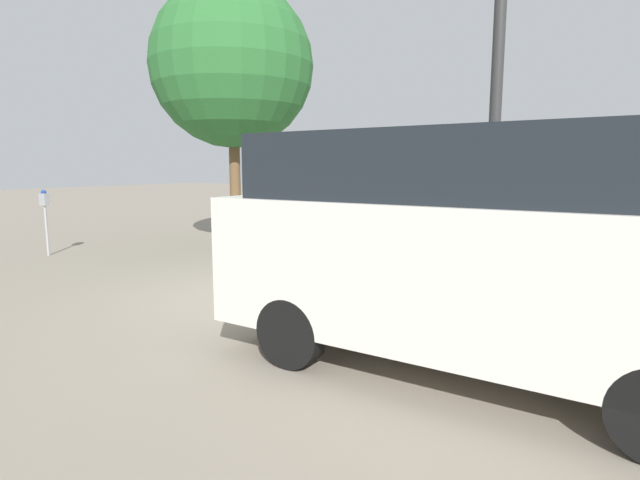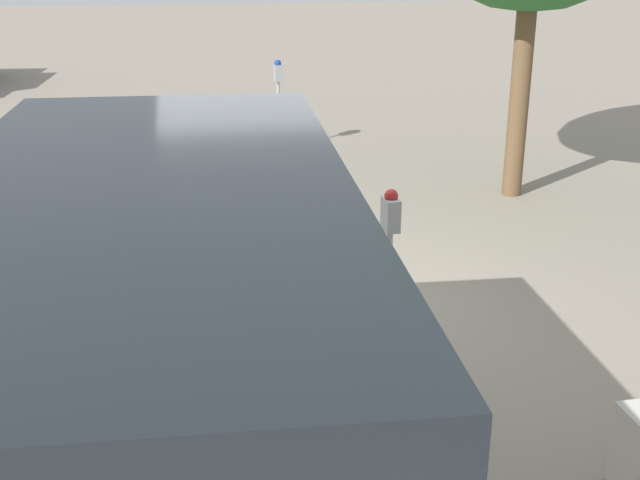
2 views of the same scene
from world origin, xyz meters
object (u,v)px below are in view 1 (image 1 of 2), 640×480
Objects in this scene: parking_meter_near at (322,230)px; street_tree at (232,66)px; lamp_post at (494,138)px; parking_meter_far at (45,207)px; parked_van at (471,245)px.

parking_meter_near is 5.66m from street_tree.
street_tree is at bearing 164.94° from lamp_post.
street_tree is at bearing 39.45° from parking_meter_far.
street_tree is (-3.83, 2.72, 3.16)m from parking_meter_near.
street_tree reaches higher than parked_van.
parked_van is at bearing -82.42° from lamp_post.
parking_meter_near is at bearing 148.57° from parked_van.
lamp_post is at bearing -15.06° from street_tree.
parked_van is 8.36m from street_tree.
parking_meter_near is 0.23× the size of street_tree.
street_tree is at bearing 148.09° from parked_van.
lamp_post is at bearing 24.29° from parking_meter_near.
street_tree is (-6.02, 1.62, 1.82)m from lamp_post.
parked_van is (0.38, -2.88, -1.13)m from lamp_post.
lamp_post is 1.12× the size of street_tree.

